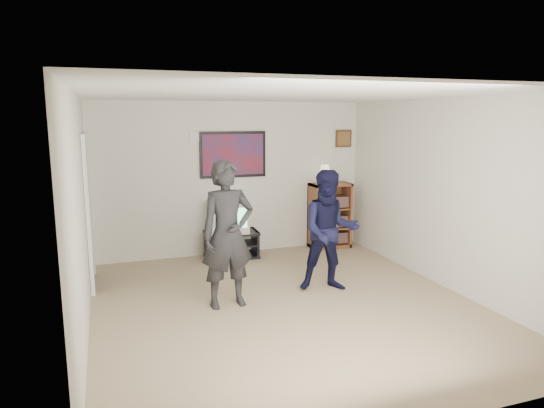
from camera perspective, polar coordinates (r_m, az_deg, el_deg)
room_shell at (r=5.96m, az=0.64°, el=0.51°), size 4.51×5.00×2.51m
media_stand at (r=7.92m, az=-4.79°, el=-4.76°), size 0.88×0.52×0.43m
crt_television at (r=7.80m, az=-5.16°, el=-1.47°), size 0.63×0.55×0.50m
bookshelf at (r=8.48m, az=6.81°, el=-1.35°), size 0.69×0.39×1.13m
table_lamp at (r=8.38m, az=6.22°, el=3.53°), size 0.20×0.20×0.32m
person_tall at (r=5.77m, az=-5.24°, el=-3.59°), size 0.67×0.47×1.76m
person_short at (r=6.35m, az=6.80°, el=-3.16°), size 0.91×0.79×1.59m
controller_left at (r=5.89m, az=-5.66°, el=0.17°), size 0.04×0.12×0.03m
controller_right at (r=6.49m, az=6.48°, el=-0.39°), size 0.07×0.12×0.03m
poster at (r=7.94m, az=-4.60°, el=5.82°), size 1.10×0.03×0.75m
air_vent at (r=7.80m, az=-8.59°, el=7.87°), size 0.28×0.02×0.14m
small_picture at (r=8.65m, az=8.41°, el=7.63°), size 0.30×0.03×0.30m
doorway at (r=6.90m, az=-20.85°, el=-0.94°), size 0.03×0.85×2.00m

